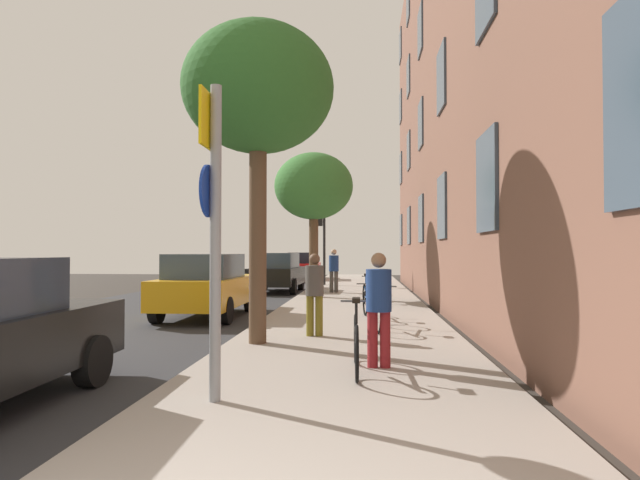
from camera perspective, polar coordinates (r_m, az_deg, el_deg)
The scene contains 18 objects.
ground_plane at distance 17.41m, azimuth -7.88°, elevation -6.82°, with size 41.80×41.80×0.00m, color #332D28.
road_asphalt at distance 17.98m, azimuth -14.46°, elevation -6.60°, with size 7.00×38.00×0.01m, color #2D2D30.
sidewalk at distance 16.99m, azimuth 3.80°, elevation -6.76°, with size 4.20×38.00×0.12m, color #9E9389.
building_facade at distance 17.48m, azimuth 12.69°, elevation 17.35°, with size 0.56×27.00×14.50m.
sign_post at distance 5.70m, azimuth -11.48°, elevation 2.56°, with size 0.16×0.60×3.35m.
traffic_light at distance 24.78m, azimuth 0.23°, elevation 0.86°, with size 0.43×0.24×3.62m.
tree_near at distance 9.55m, azimuth -6.72°, elevation 15.67°, with size 2.63×2.63×5.53m.
tree_far at distance 18.41m, azimuth -0.69°, elevation 5.73°, with size 2.74×2.74×5.02m.
bicycle_0 at distance 7.01m, azimuth 3.94°, elevation -11.03°, with size 0.42×1.79×0.98m.
bicycle_1 at distance 10.73m, azimuth 6.82°, elevation -7.69°, with size 0.49×1.70×0.95m.
bicycle_2 at distance 12.52m, azimuth 5.25°, elevation -6.88°, with size 0.42×1.56×0.89m.
bicycle_3 at distance 16.43m, azimuth 5.04°, elevation -5.54°, with size 0.42×1.57×0.89m.
pedestrian_0 at distance 7.26m, azimuth 6.39°, elevation -6.67°, with size 0.42×0.42×1.56m.
pedestrian_1 at distance 9.86m, azimuth -0.59°, elevation -5.31°, with size 0.40×0.40×1.54m.
pedestrian_2 at distance 20.24m, azimuth 1.51°, elevation -3.01°, with size 0.52×0.52×1.66m.
car_1 at distance 13.81m, azimuth -12.15°, elevation -4.77°, with size 1.87×4.04×1.62m.
car_2 at distance 21.83m, azimuth -4.60°, elevation -3.48°, with size 1.92×4.00×1.62m.
car_3 at distance 30.06m, azimuth -1.81°, elevation -2.86°, with size 2.06×4.04×1.62m.
Camera 1 is at (1.38, -1.91, 1.70)m, focal length 29.52 mm.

